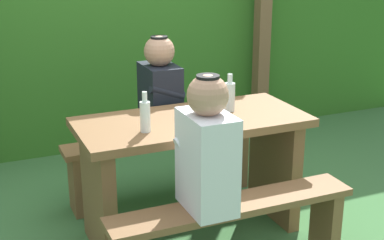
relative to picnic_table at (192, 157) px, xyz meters
The scene contains 12 objects.
ground_plane 0.52m from the picnic_table, ahead, with size 12.00×12.00×0.00m, color #3B6D3A.
hedge_backdrop 2.18m from the picnic_table, 90.00° to the left, with size 6.40×0.88×2.07m, color #306920.
pergola_post_right 2.12m from the picnic_table, 48.12° to the left, with size 0.12×0.12×2.16m, color brown.
picnic_table is the anchor object (origin of this frame).
bench_near 0.59m from the picnic_table, 90.00° to the right, with size 1.40×0.24×0.47m.
bench_far 0.59m from the picnic_table, 90.00° to the left, with size 1.40×0.24×0.47m.
person_white_shirt 0.64m from the picnic_table, 105.78° to the right, with size 0.25×0.35×0.72m.
person_black_coat 0.62m from the picnic_table, 89.50° to the left, with size 0.25×0.35×0.72m.
drinking_glass 0.33m from the picnic_table, 50.00° to the left, with size 0.08×0.08×0.09m, color silver.
bottle_left 0.50m from the picnic_table, 160.67° to the right, with size 0.06×0.06×0.23m.
bottle_right 0.45m from the picnic_table, ahead, with size 0.07×0.07×0.24m.
cell_phone 0.31m from the picnic_table, 60.53° to the right, with size 0.07×0.14×0.01m, color black.
Camera 1 is at (-1.27, -2.95, 1.83)m, focal length 52.34 mm.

